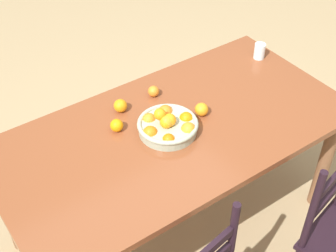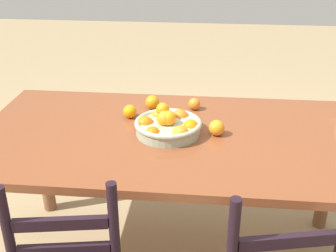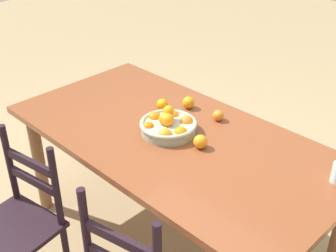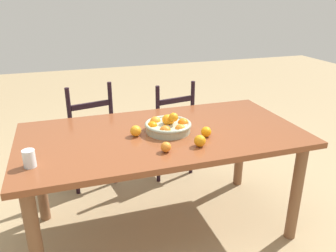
{
  "view_description": "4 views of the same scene",
  "coord_description": "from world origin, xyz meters",
  "px_view_note": "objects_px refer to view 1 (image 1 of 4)",
  "views": [
    {
      "loc": [
        1.1,
        1.51,
        2.43
      ],
      "look_at": [
        0.04,
        0.0,
        0.82
      ],
      "focal_mm": 51.3,
      "sensor_mm": 36.0,
      "label": 1
    },
    {
      "loc": [
        -0.14,
        1.77,
        1.68
      ],
      "look_at": [
        0.04,
        0.0,
        0.82
      ],
      "focal_mm": 45.47,
      "sensor_mm": 36.0,
      "label": 2
    },
    {
      "loc": [
        -1.43,
        1.48,
        2.05
      ],
      "look_at": [
        0.04,
        0.0,
        0.82
      ],
      "focal_mm": 47.64,
      "sensor_mm": 36.0,
      "label": 3
    },
    {
      "loc": [
        -0.62,
        -2.02,
        1.66
      ],
      "look_at": [
        0.04,
        0.0,
        0.82
      ],
      "focal_mm": 36.15,
      "sensor_mm": 36.0,
      "label": 4
    }
  ],
  "objects_px": {
    "orange_loose_3": "(202,109)",
    "fruit_bowl": "(168,125)",
    "orange_loose_1": "(154,91)",
    "drinking_glass": "(260,51)",
    "dining_table": "(174,142)",
    "orange_loose_0": "(120,106)",
    "orange_loose_2": "(117,125)"
  },
  "relations": [
    {
      "from": "orange_loose_1",
      "to": "drinking_glass",
      "type": "xyz_separation_m",
      "value": [
        -0.75,
        0.05,
        0.02
      ]
    },
    {
      "from": "drinking_glass",
      "to": "orange_loose_2",
      "type": "bearing_deg",
      "value": 4.38
    },
    {
      "from": "fruit_bowl",
      "to": "drinking_glass",
      "type": "height_order",
      "value": "fruit_bowl"
    },
    {
      "from": "orange_loose_1",
      "to": "orange_loose_0",
      "type": "bearing_deg",
      "value": 2.65
    },
    {
      "from": "fruit_bowl",
      "to": "orange_loose_1",
      "type": "relative_size",
      "value": 5.01
    },
    {
      "from": "orange_loose_0",
      "to": "orange_loose_1",
      "type": "height_order",
      "value": "orange_loose_0"
    },
    {
      "from": "fruit_bowl",
      "to": "orange_loose_1",
      "type": "bearing_deg",
      "value": -110.37
    },
    {
      "from": "orange_loose_0",
      "to": "orange_loose_1",
      "type": "bearing_deg",
      "value": -177.35
    },
    {
      "from": "drinking_glass",
      "to": "fruit_bowl",
      "type": "bearing_deg",
      "value": 15.67
    },
    {
      "from": "orange_loose_3",
      "to": "fruit_bowl",
      "type": "bearing_deg",
      "value": 2.36
    },
    {
      "from": "orange_loose_1",
      "to": "dining_table",
      "type": "bearing_deg",
      "value": 77.07
    },
    {
      "from": "dining_table",
      "to": "orange_loose_1",
      "type": "height_order",
      "value": "orange_loose_1"
    },
    {
      "from": "orange_loose_2",
      "to": "orange_loose_3",
      "type": "xyz_separation_m",
      "value": [
        -0.43,
        0.15,
        0.0
      ]
    },
    {
      "from": "orange_loose_2",
      "to": "orange_loose_3",
      "type": "distance_m",
      "value": 0.46
    },
    {
      "from": "orange_loose_2",
      "to": "drinking_glass",
      "type": "bearing_deg",
      "value": -175.62
    },
    {
      "from": "fruit_bowl",
      "to": "orange_loose_2",
      "type": "height_order",
      "value": "fruit_bowl"
    },
    {
      "from": "orange_loose_0",
      "to": "orange_loose_2",
      "type": "distance_m",
      "value": 0.16
    },
    {
      "from": "orange_loose_1",
      "to": "fruit_bowl",
      "type": "bearing_deg",
      "value": 69.63
    },
    {
      "from": "fruit_bowl",
      "to": "orange_loose_2",
      "type": "relative_size",
      "value": 4.63
    },
    {
      "from": "orange_loose_0",
      "to": "dining_table",
      "type": "bearing_deg",
      "value": 118.42
    },
    {
      "from": "dining_table",
      "to": "orange_loose_2",
      "type": "bearing_deg",
      "value": -32.27
    },
    {
      "from": "orange_loose_3",
      "to": "orange_loose_1",
      "type": "bearing_deg",
      "value": -67.93
    },
    {
      "from": "dining_table",
      "to": "fruit_bowl",
      "type": "height_order",
      "value": "fruit_bowl"
    },
    {
      "from": "orange_loose_0",
      "to": "fruit_bowl",
      "type": "bearing_deg",
      "value": 111.28
    },
    {
      "from": "dining_table",
      "to": "orange_loose_2",
      "type": "relative_size",
      "value": 27.78
    },
    {
      "from": "orange_loose_2",
      "to": "orange_loose_0",
      "type": "bearing_deg",
      "value": -127.85
    },
    {
      "from": "orange_loose_2",
      "to": "dining_table",
      "type": "bearing_deg",
      "value": 147.73
    },
    {
      "from": "dining_table",
      "to": "orange_loose_3",
      "type": "height_order",
      "value": "orange_loose_3"
    },
    {
      "from": "orange_loose_3",
      "to": "dining_table",
      "type": "bearing_deg",
      "value": 2.33
    },
    {
      "from": "dining_table",
      "to": "orange_loose_2",
      "type": "xyz_separation_m",
      "value": [
        0.25,
        -0.16,
        0.13
      ]
    },
    {
      "from": "orange_loose_0",
      "to": "orange_loose_1",
      "type": "distance_m",
      "value": 0.22
    },
    {
      "from": "orange_loose_1",
      "to": "drinking_glass",
      "type": "height_order",
      "value": "drinking_glass"
    }
  ]
}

